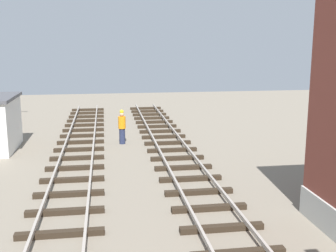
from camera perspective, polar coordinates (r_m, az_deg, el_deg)
track_worker_foreground at (r=22.63m, az=-6.28°, el=-0.12°), size 0.40×0.40×1.87m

